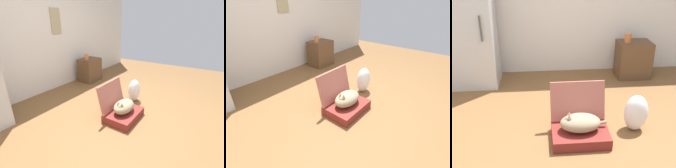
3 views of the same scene
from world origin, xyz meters
The scene contains 8 objects.
ground_plane centered at (0.00, 0.00, 0.00)m, with size 7.68×7.68×0.00m, color brown.
wall_back centered at (0.00, 2.26, 1.30)m, with size 6.40×0.15×2.60m.
suitcase_base centered at (-0.14, 0.20, 0.06)m, with size 0.62×0.45×0.13m, color maroon.
suitcase_lid centered at (-0.14, 0.44, 0.35)m, with size 0.62×0.45×0.04m, color #B26356.
cat centered at (-0.14, 0.20, 0.22)m, with size 0.52×0.28×0.22m.
plastic_bag_white centered at (0.52, 0.34, 0.22)m, with size 0.27×0.21×0.44m, color white.
side_table centered at (0.97, 1.85, 0.30)m, with size 0.52×0.41×0.59m, color brown.
vase_tall centered at (0.84, 1.82, 0.66)m, with size 0.10×0.10×0.14m, color #CC6B38.
Camera 2 is at (-1.76, -0.99, 1.51)m, focal length 26.57 mm.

